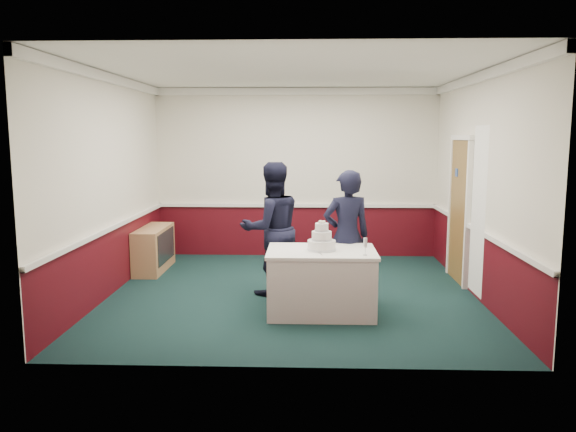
{
  "coord_description": "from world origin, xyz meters",
  "views": [
    {
      "loc": [
        0.21,
        -7.54,
        2.18
      ],
      "look_at": [
        -0.06,
        -0.1,
        1.1
      ],
      "focal_mm": 35.0,
      "sensor_mm": 36.0,
      "label": 1
    }
  ],
  "objects_px": {
    "champagne_flute": "(365,244)",
    "person_man": "(272,229)",
    "cake_knife": "(319,253)",
    "wedding_cake": "(322,241)",
    "sideboard": "(154,249)",
    "person_woman": "(347,236)",
    "cake_table": "(321,281)"
  },
  "relations": [
    {
      "from": "cake_table",
      "to": "champagne_flute",
      "type": "bearing_deg",
      "value": -29.25
    },
    {
      "from": "wedding_cake",
      "to": "cake_knife",
      "type": "relative_size",
      "value": 1.65
    },
    {
      "from": "sideboard",
      "to": "champagne_flute",
      "type": "bearing_deg",
      "value": -37.18
    },
    {
      "from": "cake_knife",
      "to": "person_woman",
      "type": "bearing_deg",
      "value": 47.35
    },
    {
      "from": "cake_knife",
      "to": "person_man",
      "type": "bearing_deg",
      "value": 105.22
    },
    {
      "from": "person_man",
      "to": "person_woman",
      "type": "bearing_deg",
      "value": 139.8
    },
    {
      "from": "champagne_flute",
      "to": "person_woman",
      "type": "bearing_deg",
      "value": 100.96
    },
    {
      "from": "sideboard",
      "to": "wedding_cake",
      "type": "relative_size",
      "value": 3.3
    },
    {
      "from": "wedding_cake",
      "to": "cake_knife",
      "type": "distance_m",
      "value": 0.23
    },
    {
      "from": "cake_table",
      "to": "champagne_flute",
      "type": "xyz_separation_m",
      "value": [
        0.5,
        -0.28,
        0.53
      ]
    },
    {
      "from": "cake_table",
      "to": "cake_knife",
      "type": "xyz_separation_m",
      "value": [
        -0.03,
        -0.2,
        0.39
      ]
    },
    {
      "from": "wedding_cake",
      "to": "person_woman",
      "type": "xyz_separation_m",
      "value": [
        0.34,
        0.54,
        -0.03
      ]
    },
    {
      "from": "cake_knife",
      "to": "sideboard",
      "type": "bearing_deg",
      "value": 122.46
    },
    {
      "from": "champagne_flute",
      "to": "person_man",
      "type": "relative_size",
      "value": 0.11
    },
    {
      "from": "sideboard",
      "to": "wedding_cake",
      "type": "bearing_deg",
      "value": -38.52
    },
    {
      "from": "cake_knife",
      "to": "person_man",
      "type": "xyz_separation_m",
      "value": [
        -0.63,
        1.03,
        0.12
      ]
    },
    {
      "from": "cake_table",
      "to": "cake_knife",
      "type": "distance_m",
      "value": 0.44
    },
    {
      "from": "cake_table",
      "to": "sideboard",
      "type": "bearing_deg",
      "value": 141.48
    },
    {
      "from": "cake_knife",
      "to": "champagne_flute",
      "type": "xyz_separation_m",
      "value": [
        0.53,
        -0.08,
        0.14
      ]
    },
    {
      "from": "cake_knife",
      "to": "person_man",
      "type": "distance_m",
      "value": 1.21
    },
    {
      "from": "champagne_flute",
      "to": "person_woman",
      "type": "relative_size",
      "value": 0.12
    },
    {
      "from": "cake_table",
      "to": "champagne_flute",
      "type": "relative_size",
      "value": 6.44
    },
    {
      "from": "person_man",
      "to": "cake_knife",
      "type": "bearing_deg",
      "value": 97.24
    },
    {
      "from": "person_woman",
      "to": "wedding_cake",
      "type": "bearing_deg",
      "value": 44.05
    },
    {
      "from": "person_woman",
      "to": "cake_knife",
      "type": "bearing_deg",
      "value": 49.63
    },
    {
      "from": "wedding_cake",
      "to": "cake_knife",
      "type": "bearing_deg",
      "value": -98.53
    },
    {
      "from": "sideboard",
      "to": "person_woman",
      "type": "height_order",
      "value": "person_woman"
    },
    {
      "from": "sideboard",
      "to": "cake_table",
      "type": "distance_m",
      "value": 3.39
    },
    {
      "from": "champagne_flute",
      "to": "person_woman",
      "type": "xyz_separation_m",
      "value": [
        -0.16,
        0.82,
        -0.06
      ]
    },
    {
      "from": "sideboard",
      "to": "cake_table",
      "type": "height_order",
      "value": "cake_table"
    },
    {
      "from": "wedding_cake",
      "to": "cake_knife",
      "type": "xyz_separation_m",
      "value": [
        -0.03,
        -0.2,
        -0.11
      ]
    },
    {
      "from": "wedding_cake",
      "to": "cake_knife",
      "type": "height_order",
      "value": "wedding_cake"
    }
  ]
}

